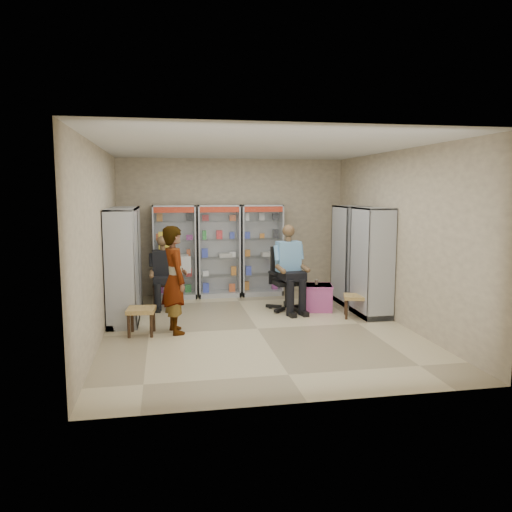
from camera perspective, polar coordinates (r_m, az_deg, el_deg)
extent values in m
plane|color=#C6B68A|center=(8.48, 0.16, -8.30)|extent=(6.00, 6.00, 0.00)
cube|color=#C3B491|center=(11.15, -2.67, 3.33)|extent=(5.00, 0.02, 3.00)
cube|color=#C3B491|center=(5.30, 6.12, -1.32)|extent=(5.00, 0.02, 3.00)
cube|color=#C3B491|center=(8.13, -17.45, 1.44)|extent=(0.02, 6.00, 3.00)
cube|color=#C3B491|center=(9.00, 16.03, 2.05)|extent=(0.02, 6.00, 3.00)
cube|color=beige|center=(8.19, 0.17, 12.34)|extent=(5.00, 6.00, 0.02)
cube|color=#A3A6AA|center=(10.83, -9.28, 0.46)|extent=(0.90, 0.50, 2.00)
cube|color=#A6A9AD|center=(10.89, -4.28, 0.58)|extent=(0.90, 0.50, 2.00)
cube|color=#B6B9BE|center=(11.03, 0.63, 0.69)|extent=(0.90, 0.50, 2.00)
cube|color=silver|center=(10.40, 10.68, 0.14)|extent=(0.90, 0.50, 2.00)
cube|color=#9D9FA4|center=(9.39, 13.09, -0.71)|extent=(0.90, 0.50, 2.00)
cube|color=silver|center=(9.94, -14.54, -0.31)|extent=(0.90, 0.50, 2.00)
cube|color=#B9BDC1|center=(8.85, -15.04, -1.26)|extent=(0.90, 0.50, 2.00)
cube|color=black|center=(10.19, -10.54, -3.02)|extent=(0.42, 0.42, 0.94)
cube|color=black|center=(9.68, 3.57, -2.61)|extent=(0.76, 0.76, 1.22)
cube|color=#BB4A90|center=(9.76, 7.06, -4.73)|extent=(0.62, 0.60, 0.50)
cylinder|color=#632608|center=(9.74, 6.92, -2.97)|extent=(0.07, 0.07, 0.09)
cube|color=tan|center=(9.34, 11.27, -5.66)|extent=(0.52, 0.52, 0.41)
cube|color=tan|center=(8.30, -12.95, -7.28)|extent=(0.48, 0.48, 0.44)
imported|color=#9A9A9D|center=(8.18, -9.25, -2.69)|extent=(0.55, 0.71, 1.75)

